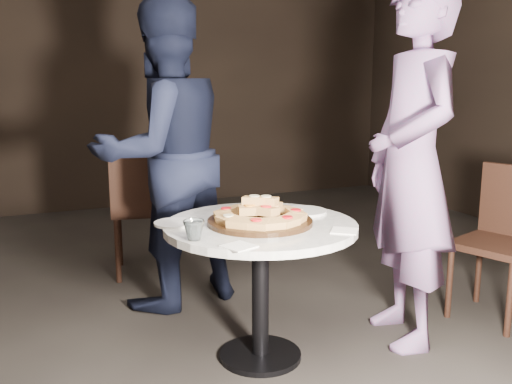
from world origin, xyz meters
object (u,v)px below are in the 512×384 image
water_glass (194,230)px  chair_right (504,231)px  serving_board (260,222)px  diner_navy (164,156)px  focaccia_pile (261,212)px  table (260,249)px  diner_teal (411,164)px  chair_far (144,202)px

water_glass → chair_right: chair_right is taller
serving_board → diner_navy: 0.90m
serving_board → focaccia_pile: 0.04m
table → diner_navy: size_ratio=0.62×
serving_board → water_glass: size_ratio=5.38×
water_glass → diner_teal: size_ratio=0.05×
water_glass → chair_right: (1.75, 0.09, -0.21)m
water_glass → chair_far: 1.47m
table → chair_far: size_ratio=1.23×
serving_board → focaccia_pile: (0.00, 0.00, 0.04)m
table → serving_board: 0.13m
focaccia_pile → chair_far: bearing=99.8°
serving_board → focaccia_pile: size_ratio=1.12×
table → chair_far: 1.33m
serving_board → water_glass: water_glass is taller
water_glass → diner_teal: (1.09, 0.06, 0.19)m
focaccia_pile → diner_teal: bearing=-4.9°
diner_teal → table: bearing=-83.1°
focaccia_pile → chair_right: size_ratio=0.51×
serving_board → chair_far: chair_far is taller
table → serving_board: serving_board is taller
serving_board → diner_teal: diner_teal is taller
focaccia_pile → chair_far: size_ratio=0.48×
chair_far → diner_teal: bearing=137.0°
serving_board → chair_right: chair_right is taller
chair_right → diner_teal: size_ratio=0.47×
diner_navy → serving_board: bearing=88.5°
chair_right → diner_teal: (-0.66, -0.03, 0.40)m
serving_board → water_glass: 0.36m
chair_far → table: bearing=112.1°
table → water_glass: water_glass is taller
chair_far → serving_board: bearing=111.6°
serving_board → focaccia_pile: focaccia_pile is taller
diner_teal → chair_right: bearing=105.3°
table → diner_teal: size_ratio=0.61×
water_glass → chair_far: (0.11, 1.45, -0.18)m
table → focaccia_pile: (-0.01, -0.01, 0.17)m
focaccia_pile → chair_far: chair_far is taller
focaccia_pile → chair_right: (1.41, -0.04, -0.23)m
focaccia_pile → water_glass: (-0.34, -0.13, -0.01)m
serving_board → focaccia_pile: bearing=19.7°
water_glass → chair_far: chair_far is taller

